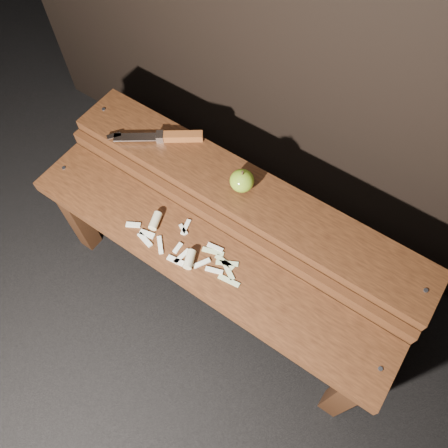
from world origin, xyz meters
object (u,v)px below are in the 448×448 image
Objects in this scene: bench_rear_tier at (243,205)px; knife at (171,137)px; bench_front_tier at (201,268)px; apple at (242,181)px.

bench_rear_tier is 4.61× the size of knife.
knife reaches higher than bench_front_tier.
knife is at bearing 139.13° from bench_front_tier.
bench_rear_tier is at bearing -5.88° from knife.
bench_front_tier is at bearing -86.94° from apple.
knife reaches higher than bench_rear_tier.
bench_front_tier is 4.61× the size of knife.
apple is (-0.01, 0.00, 0.12)m from bench_rear_tier.
bench_rear_tier reaches higher than bench_front_tier.
bench_rear_tier is 0.31m from knife.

